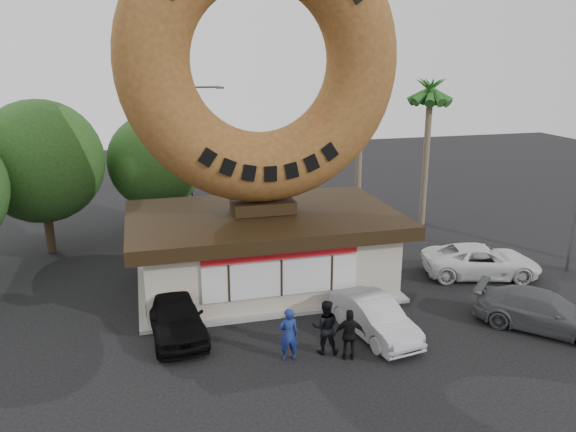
% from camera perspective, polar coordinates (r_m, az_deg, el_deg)
% --- Properties ---
extents(ground, '(90.00, 90.00, 0.00)m').
position_cam_1_polar(ground, '(19.42, 1.54, -13.77)').
color(ground, black).
rests_on(ground, ground).
extents(donut_shop, '(11.20, 7.20, 3.80)m').
position_cam_1_polar(donut_shop, '(23.98, -2.49, -3.15)').
color(donut_shop, '#B8AC9D').
rests_on(donut_shop, ground).
extents(giant_donut, '(11.21, 2.86, 11.21)m').
position_cam_1_polar(giant_donut, '(22.65, -2.74, 15.43)').
color(giant_donut, '#94592B').
rests_on(giant_donut, donut_shop).
extents(tree_west, '(6.00, 6.00, 7.65)m').
position_cam_1_polar(tree_west, '(29.92, -23.81, 5.08)').
color(tree_west, '#473321').
rests_on(tree_west, ground).
extents(tree_mid, '(5.20, 5.20, 6.63)m').
position_cam_1_polar(tree_mid, '(31.65, -13.28, 5.42)').
color(tree_mid, '#473321').
rests_on(tree_mid, ground).
extents(palm_near, '(2.60, 2.60, 9.75)m').
position_cam_1_polar(palm_near, '(32.57, 7.51, 13.79)').
color(palm_near, '#726651').
rests_on(palm_near, ground).
extents(palm_far, '(2.60, 2.60, 8.75)m').
position_cam_1_polar(palm_far, '(32.79, 14.25, 11.83)').
color(palm_far, '#726651').
rests_on(palm_far, ground).
extents(street_lamp, '(2.11, 0.20, 8.00)m').
position_cam_1_polar(street_lamp, '(32.68, -9.62, 6.78)').
color(street_lamp, '#59595E').
rests_on(street_lamp, ground).
extents(person_left, '(0.67, 0.45, 1.81)m').
position_cam_1_polar(person_left, '(18.66, 0.05, -11.93)').
color(person_left, navy).
rests_on(person_left, ground).
extents(person_center, '(1.08, 0.94, 1.89)m').
position_cam_1_polar(person_center, '(19.06, 3.81, -11.18)').
color(person_center, black).
rests_on(person_center, ground).
extents(person_right, '(1.11, 0.70, 1.76)m').
position_cam_1_polar(person_right, '(18.79, 6.29, -11.91)').
color(person_right, black).
rests_on(person_right, ground).
extents(car_black, '(2.19, 4.67, 1.54)m').
position_cam_1_polar(car_black, '(20.63, -11.39, -9.79)').
color(car_black, black).
rests_on(car_black, ground).
extents(car_silver, '(2.14, 4.38, 1.38)m').
position_cam_1_polar(car_silver, '(20.48, 8.75, -10.11)').
color(car_silver, '#ACADB2').
rests_on(car_silver, ground).
extents(car_grey, '(4.77, 4.77, 1.39)m').
position_cam_1_polar(car_grey, '(22.65, 24.54, -8.79)').
color(car_grey, '#56595B').
rests_on(car_grey, ground).
extents(car_white, '(5.60, 3.70, 1.43)m').
position_cam_1_polar(car_white, '(26.77, 19.02, -4.34)').
color(car_white, silver).
rests_on(car_white, ground).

